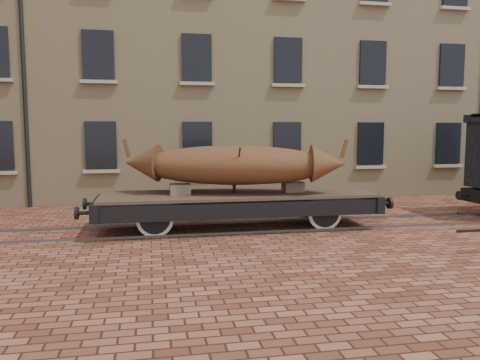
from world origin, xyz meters
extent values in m
plane|color=#592D1E|center=(0.00, 0.00, 0.00)|extent=(90.00, 90.00, 0.00)
cube|color=#D4BC89|center=(3.00, 10.00, 7.00)|extent=(40.00, 10.00, 14.00)
cube|color=black|center=(-6.00, 4.96, 2.20)|extent=(1.10, 0.12, 1.70)
cube|color=#A59B8B|center=(-6.00, 4.90, 1.25)|extent=(1.30, 0.18, 0.12)
cube|color=black|center=(-2.50, 4.96, 2.20)|extent=(1.10, 0.12, 1.70)
cube|color=#A59B8B|center=(-2.50, 4.90, 1.25)|extent=(1.30, 0.18, 0.12)
cube|color=black|center=(1.00, 4.96, 2.20)|extent=(1.10, 0.12, 1.70)
cube|color=#A59B8B|center=(1.00, 4.90, 1.25)|extent=(1.30, 0.18, 0.12)
cube|color=black|center=(4.50, 4.96, 2.20)|extent=(1.10, 0.12, 1.70)
cube|color=#A59B8B|center=(4.50, 4.90, 1.25)|extent=(1.30, 0.18, 0.12)
cube|color=black|center=(8.00, 4.96, 2.20)|extent=(1.10, 0.12, 1.70)
cube|color=#A59B8B|center=(8.00, 4.90, 1.25)|extent=(1.30, 0.18, 0.12)
cube|color=black|center=(-6.00, 4.96, 5.40)|extent=(1.10, 0.12, 1.70)
cube|color=#A59B8B|center=(-6.00, 4.90, 4.45)|extent=(1.30, 0.18, 0.12)
cube|color=black|center=(-2.50, 4.96, 5.40)|extent=(1.10, 0.12, 1.70)
cube|color=#A59B8B|center=(-2.50, 4.90, 4.45)|extent=(1.30, 0.18, 0.12)
cube|color=black|center=(1.00, 4.96, 5.40)|extent=(1.10, 0.12, 1.70)
cube|color=#A59B8B|center=(1.00, 4.90, 4.45)|extent=(1.30, 0.18, 0.12)
cube|color=black|center=(4.50, 4.96, 5.40)|extent=(1.10, 0.12, 1.70)
cube|color=#A59B8B|center=(4.50, 4.90, 4.45)|extent=(1.30, 0.18, 0.12)
cube|color=black|center=(8.00, 4.96, 5.40)|extent=(1.10, 0.12, 1.70)
cube|color=#A59B8B|center=(8.00, 4.90, 4.45)|extent=(1.30, 0.18, 0.12)
cube|color=#A59B8B|center=(4.50, 4.90, 7.65)|extent=(1.30, 0.18, 0.12)
cube|color=#A59B8B|center=(8.00, 4.90, 7.65)|extent=(1.30, 0.18, 0.12)
cylinder|color=black|center=(-8.50, 4.95, 7.00)|extent=(0.14, 0.14, 14.00)
cube|color=#59595E|center=(0.00, -0.72, 0.03)|extent=(30.00, 0.08, 0.06)
cube|color=#59595E|center=(0.00, 0.72, 0.03)|extent=(30.00, 0.08, 0.06)
cube|color=#423026|center=(-1.89, 0.00, 0.93)|extent=(7.46, 2.19, 0.12)
cube|color=black|center=(-1.89, -1.01, 0.70)|extent=(7.46, 0.16, 0.45)
cube|color=black|center=(-1.89, 1.01, 0.70)|extent=(7.46, 0.16, 0.45)
cube|color=black|center=(-5.62, 0.00, 0.70)|extent=(0.22, 2.29, 0.45)
cylinder|color=black|center=(-5.90, -0.75, 0.70)|extent=(0.35, 0.10, 0.10)
cylinder|color=black|center=(-6.07, -0.75, 0.70)|extent=(0.08, 0.32, 0.32)
cylinder|color=black|center=(-5.90, 0.75, 0.70)|extent=(0.35, 0.10, 0.10)
cylinder|color=black|center=(-6.07, 0.75, 0.70)|extent=(0.08, 0.32, 0.32)
cube|color=black|center=(1.84, 0.00, 0.70)|extent=(0.22, 2.29, 0.45)
cylinder|color=black|center=(2.12, -0.75, 0.70)|extent=(0.35, 0.10, 0.10)
cylinder|color=black|center=(2.28, -0.75, 0.70)|extent=(0.08, 0.32, 0.32)
cylinder|color=black|center=(2.12, 0.75, 0.70)|extent=(0.35, 0.10, 0.10)
cylinder|color=black|center=(2.28, 0.75, 0.70)|extent=(0.08, 0.32, 0.32)
cylinder|color=black|center=(-4.18, 0.00, 0.48)|extent=(0.10, 1.89, 0.10)
cylinder|color=silver|center=(-4.18, -0.72, 0.48)|extent=(0.95, 0.07, 0.95)
cylinder|color=black|center=(-4.18, -0.72, 0.48)|extent=(0.78, 0.10, 0.78)
cube|color=black|center=(-4.18, -0.84, 0.72)|extent=(0.89, 0.08, 0.10)
cylinder|color=silver|center=(-4.18, 0.72, 0.48)|extent=(0.95, 0.07, 0.95)
cylinder|color=black|center=(-4.18, 0.72, 0.48)|extent=(0.78, 0.10, 0.78)
cube|color=black|center=(-4.18, 0.84, 0.72)|extent=(0.89, 0.08, 0.10)
cylinder|color=black|center=(0.40, 0.00, 0.48)|extent=(0.10, 1.89, 0.10)
cylinder|color=silver|center=(0.40, -0.72, 0.48)|extent=(0.95, 0.07, 0.95)
cylinder|color=black|center=(0.40, -0.72, 0.48)|extent=(0.78, 0.10, 0.78)
cube|color=black|center=(0.40, -0.84, 0.72)|extent=(0.89, 0.08, 0.10)
cylinder|color=silver|center=(0.40, 0.72, 0.48)|extent=(0.95, 0.07, 0.95)
cylinder|color=black|center=(0.40, 0.72, 0.48)|extent=(0.78, 0.10, 0.78)
cube|color=black|center=(0.40, 0.84, 0.72)|extent=(0.89, 0.08, 0.10)
cube|color=black|center=(-1.89, 0.00, 0.55)|extent=(3.98, 0.06, 0.06)
cube|color=gray|center=(-3.48, 0.00, 1.13)|extent=(0.55, 0.50, 0.28)
cube|color=gray|center=(-0.30, 0.00, 1.13)|extent=(0.55, 0.50, 0.28)
ellipsoid|color=brown|center=(-1.99, 0.00, 1.77)|extent=(5.67, 2.95, 1.09)
cone|color=brown|center=(-4.49, 0.62, 1.82)|extent=(1.16, 1.22, 1.03)
cube|color=brown|center=(-4.90, 0.72, 2.22)|extent=(0.24, 0.16, 0.52)
cone|color=brown|center=(0.50, -0.62, 1.82)|extent=(1.16, 1.22, 1.03)
cube|color=brown|center=(0.91, -0.72, 2.22)|extent=(0.24, 0.16, 0.52)
cylinder|color=#32231A|center=(-1.99, -0.44, 1.64)|extent=(0.05, 0.93, 1.32)
cylinder|color=#32231A|center=(-1.99, 0.44, 1.64)|extent=(0.05, 0.93, 1.32)
cylinder|color=black|center=(5.53, 0.72, 0.63)|extent=(0.07, 0.29, 0.29)
camera|label=1|loc=(-4.26, -12.63, 2.71)|focal=35.00mm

